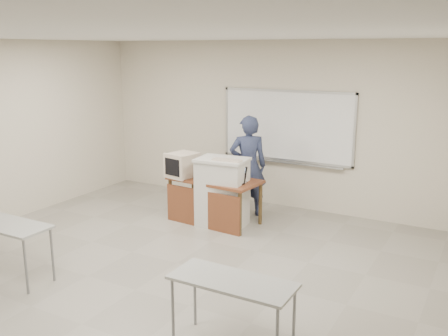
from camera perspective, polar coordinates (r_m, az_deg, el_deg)
The scene contains 10 objects.
floor at distance 6.31m, azimuth -10.09°, elevation -13.59°, with size 7.00×8.00×0.01m, color gray.
whiteboard at distance 9.01m, azimuth 7.19°, elevation 4.67°, with size 2.48×0.10×1.31m.
student_desks at distance 5.16m, azimuth -20.12°, elevation -12.31°, with size 4.40×2.20×0.73m.
instructor_desk at distance 8.22m, azimuth -1.46°, elevation -2.70°, with size 1.51×0.76×0.75m.
podium at distance 8.13m, azimuth -0.20°, elevation -2.78°, with size 0.80×0.58×1.13m.
crt_monitor at distance 8.39m, azimuth -4.75°, elevation 0.37°, with size 0.44×0.48×0.41m.
laptop at distance 7.95m, azimuth 0.98°, elevation -1.34°, with size 0.37×0.34×0.27m.
mouse at distance 8.04m, azimuth 2.50°, elevation -1.49°, with size 0.09×0.06×0.04m, color #A5A7AD.
keyboard at distance 7.81m, azimuth 0.32°, elevation 0.91°, with size 0.47×0.16×0.03m, color #C4B29E.
presenter at distance 8.59m, azimuth 2.76°, elevation 0.23°, with size 0.64×0.42×1.76m, color black.
Camera 1 is at (3.63, -4.30, 2.84)m, focal length 40.00 mm.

